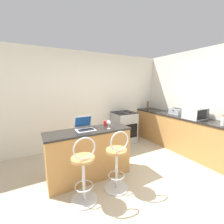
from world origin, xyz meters
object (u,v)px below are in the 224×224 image
bar_stool_near (84,171)px  stove_range (124,127)px  pepper_mill (148,105)px  wine_glass_short (109,123)px  laptop (84,126)px  mug_red (106,123)px  microwave (195,113)px  toaster (176,111)px  storage_jar (224,120)px  bar_stool_far (117,162)px

bar_stool_near → stove_range: bar_stool_near is taller
pepper_mill → wine_glass_short: (-2.20, -1.41, -0.02)m
laptop → stove_range: 2.01m
wine_glass_short → mug_red: wine_glass_short is taller
bar_stool_near → microwave: microwave is taller
wine_glass_short → laptop: bearing=157.6°
pepper_mill → mug_red: 2.45m
pepper_mill → mug_red: (-2.15, -1.17, -0.09)m
toaster → wine_glass_short: bearing=-171.8°
toaster → storage_jar: (-0.14, -1.22, 0.02)m
microwave → bar_stool_far: bearing=-175.3°
bar_stool_near → bar_stool_far: bearing=0.0°
bar_stool_near → storage_jar: 2.83m
mug_red → microwave: bearing=-12.7°
bar_stool_near → mug_red: bearing=44.4°
stove_range → storage_jar: storage_jar is taller
wine_glass_short → storage_jar: storage_jar is taller
bar_stool_far → toaster: (2.31, 0.76, 0.52)m
mug_red → stove_range: bearing=43.0°
laptop → microwave: (2.61, -0.42, 0.07)m
stove_range → mug_red: size_ratio=9.96×
mug_red → bar_stool_far: bearing=-100.6°
bar_stool_near → laptop: (0.23, 0.61, 0.50)m
stove_range → pepper_mill: bearing=6.7°
stove_range → wine_glass_short: 1.84m
pepper_mill → wine_glass_short: pepper_mill is taller
toaster → storage_jar: 1.23m
bar_stool_near → storage_jar: storage_jar is taller
bar_stool_far → laptop: (-0.33, 0.61, 0.50)m
bar_stool_far → bar_stool_near: bearing=180.0°
bar_stool_far → storage_jar: 2.29m
bar_stool_near → stove_range: size_ratio=1.11×
bar_stool_far → wine_glass_short: 0.71m
wine_glass_short → mug_red: 0.25m
bar_stool_near → wine_glass_short: size_ratio=6.55×
pepper_mill → laptop: bearing=-154.6°
bar_stool_near → microwave: 2.90m
microwave → stove_range: microwave is taller
stove_range → mug_red: mug_red is taller
bar_stool_far → mug_red: (0.13, 0.67, 0.48)m
bar_stool_far → microwave: 2.35m
storage_jar → laptop: bearing=156.9°
bar_stool_far → toaster: toaster is taller
storage_jar → bar_stool_far: bearing=167.9°
bar_stool_far → wine_glass_short: bearing=79.9°
laptop → stove_range: size_ratio=0.35×
pepper_mill → mug_red: pepper_mill is taller
mug_red → wine_glass_short: bearing=-101.6°
laptop → storage_jar: (2.50, -1.07, 0.05)m
stove_range → storage_jar: bearing=-67.3°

